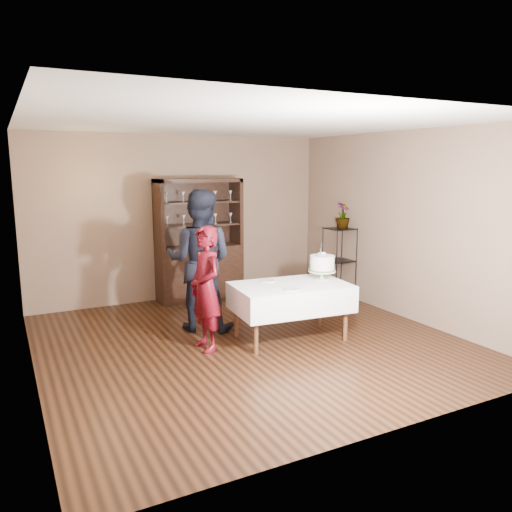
# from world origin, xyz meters

# --- Properties ---
(floor) EXTENTS (5.00, 5.00, 0.00)m
(floor) POSITION_xyz_m (0.00, 0.00, 0.00)
(floor) COLOR black
(floor) RESTS_ON ground
(ceiling) EXTENTS (5.00, 5.00, 0.00)m
(ceiling) POSITION_xyz_m (0.00, 0.00, 2.70)
(ceiling) COLOR silver
(ceiling) RESTS_ON back_wall
(back_wall) EXTENTS (5.00, 0.02, 2.70)m
(back_wall) POSITION_xyz_m (0.00, 2.50, 1.35)
(back_wall) COLOR brown
(back_wall) RESTS_ON floor
(wall_left) EXTENTS (0.02, 5.00, 2.70)m
(wall_left) POSITION_xyz_m (-2.50, 0.00, 1.35)
(wall_left) COLOR brown
(wall_left) RESTS_ON floor
(wall_right) EXTENTS (0.02, 5.00, 2.70)m
(wall_right) POSITION_xyz_m (2.50, 0.00, 1.35)
(wall_right) COLOR brown
(wall_right) RESTS_ON floor
(china_hutch) EXTENTS (1.40, 0.48, 2.00)m
(china_hutch) POSITION_xyz_m (0.20, 2.25, 0.66)
(china_hutch) COLOR black
(china_hutch) RESTS_ON floor
(plant_etagere) EXTENTS (0.42, 0.42, 1.20)m
(plant_etagere) POSITION_xyz_m (2.28, 1.20, 0.65)
(plant_etagere) COLOR black
(plant_etagere) RESTS_ON floor
(cake_table) EXTENTS (1.52, 1.02, 0.72)m
(cake_table) POSITION_xyz_m (0.52, -0.15, 0.55)
(cake_table) COLOR white
(cake_table) RESTS_ON floor
(woman) EXTENTS (0.41, 0.58, 1.51)m
(woman) POSITION_xyz_m (-0.58, 0.01, 0.76)
(woman) COLOR #3A0507
(woman) RESTS_ON floor
(man) EXTENTS (1.17, 1.12, 1.90)m
(man) POSITION_xyz_m (-0.36, 0.77, 0.95)
(man) COLOR black
(man) RESTS_ON floor
(cake) EXTENTS (0.38, 0.38, 0.50)m
(cake) POSITION_xyz_m (1.04, -0.08, 0.92)
(cake) COLOR beige
(cake) RESTS_ON cake_table
(plate_near) EXTENTS (0.25, 0.25, 0.01)m
(plate_near) POSITION_xyz_m (0.37, -0.41, 0.73)
(plate_near) COLOR beige
(plate_near) RESTS_ON cake_table
(plate_far) EXTENTS (0.23, 0.23, 0.01)m
(plate_far) POSITION_xyz_m (0.34, 0.13, 0.73)
(plate_far) COLOR beige
(plate_far) RESTS_ON cake_table
(potted_plant) EXTENTS (0.31, 0.31, 0.42)m
(potted_plant) POSITION_xyz_m (2.31, 1.17, 1.40)
(potted_plant) COLOR #476F35
(potted_plant) RESTS_ON plant_etagere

